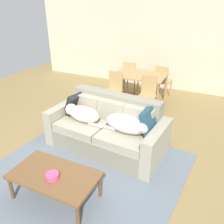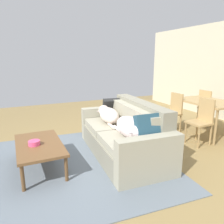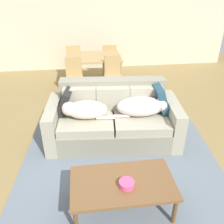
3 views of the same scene
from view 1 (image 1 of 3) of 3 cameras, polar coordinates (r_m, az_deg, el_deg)
The scene contains 15 objects.
ground_plane at distance 4.42m, azimuth -4.68°, elevation -9.72°, with size 10.00×10.00×0.00m, color olive.
back_partition at distance 7.41m, azimuth 11.00°, elevation 16.16°, with size 8.00×0.12×2.70m, color beige.
area_rug at distance 3.96m, azimuth -7.07°, elevation -14.73°, with size 2.94×2.93×0.01m, color slate.
couch at distance 4.40m, azimuth -0.93°, elevation -4.18°, with size 2.20×1.16×0.96m.
dog_on_left_cushion at distance 4.39m, azimuth -7.22°, elevation -0.35°, with size 0.81×0.38×0.29m.
dog_on_right_cushion at distance 3.98m, azimuth 3.84°, elevation -2.92°, with size 0.94×0.41×0.32m.
throw_pillow_by_left_arm at distance 4.70m, azimuth -8.79°, elevation 2.01°, with size 0.11×0.43×0.43m, color black.
throw_pillow_by_right_arm at distance 3.99m, azimuth 9.13°, elevation -2.41°, with size 0.11×0.47×0.47m, color #24485A.
coffee_table at distance 3.43m, azimuth -13.65°, elevation -14.81°, with size 1.19×0.67×0.42m.
bowl_on_coffee_table at distance 3.32m, azimuth -14.10°, elevation -14.66°, with size 0.17×0.17×0.07m, color #EA4C7F.
dining_table at distance 6.22m, azimuth 6.70°, elevation 8.39°, with size 1.29×0.91×0.77m.
dining_chair_near_left at distance 5.92m, azimuth 0.52°, elevation 5.66°, with size 0.43×0.43×0.91m.
dining_chair_near_right at distance 5.64m, azimuth 8.46°, elevation 4.38°, with size 0.42×0.42×0.93m.
dining_chair_far_left at distance 6.93m, azimuth 4.42°, elevation 8.71°, with size 0.41×0.41×0.92m.
dining_chair_far_right at distance 6.69m, azimuth 12.02°, elevation 7.54°, with size 0.45×0.45×0.90m.
Camera 1 is at (1.85, -3.07, 2.59)m, focal length 38.12 mm.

